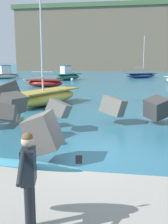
{
  "coord_description": "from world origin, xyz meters",
  "views": [
    {
      "loc": [
        1.38,
        -8.48,
        3.17
      ],
      "look_at": [
        -0.11,
        0.5,
        1.4
      ],
      "focal_mm": 43.24,
      "sensor_mm": 36.0,
      "label": 1
    }
  ],
  "objects_px": {
    "station_building_central": "(127,6)",
    "boat_near_right": "(141,75)",
    "boat_near_left": "(4,75)",
    "mooring_buoy_inner": "(72,80)",
    "surfer_with_board": "(28,173)",
    "boat_mid_left": "(67,75)",
    "boat_mid_right": "(45,83)",
    "station_building_west": "(126,9)",
    "boat_far_centre": "(47,97)"
  },
  "relations": [
    {
      "from": "station_building_west",
      "to": "station_building_central",
      "type": "xyz_separation_m",
      "value": [
        0.52,
        -8.31,
        -0.43
      ]
    },
    {
      "from": "surfer_with_board",
      "to": "mooring_buoy_inner",
      "type": "xyz_separation_m",
      "value": [
        -6.78,
        35.8,
        -1.06
      ]
    },
    {
      "from": "boat_near_right",
      "to": "station_building_west",
      "type": "distance_m",
      "value": 57.72
    },
    {
      "from": "boat_far_centre",
      "to": "station_building_west",
      "type": "relative_size",
      "value": 0.98
    },
    {
      "from": "boat_near_right",
      "to": "boat_mid_right",
      "type": "height_order",
      "value": "boat_near_right"
    },
    {
      "from": "mooring_buoy_inner",
      "to": "station_building_west",
      "type": "bearing_deg",
      "value": 84.0
    },
    {
      "from": "boat_near_left",
      "to": "mooring_buoy_inner",
      "type": "bearing_deg",
      "value": -14.25
    },
    {
      "from": "surfer_with_board",
      "to": "station_building_central",
      "type": "xyz_separation_m",
      "value": [
        0.33,
        90.12,
        19.22
      ]
    },
    {
      "from": "boat_near_left",
      "to": "boat_mid_left",
      "type": "relative_size",
      "value": 1.13
    },
    {
      "from": "boat_mid_left",
      "to": "station_building_central",
      "type": "xyz_separation_m",
      "value": [
        8.26,
        52.45,
        19.77
      ]
    },
    {
      "from": "boat_near_left",
      "to": "boat_far_centre",
      "type": "relative_size",
      "value": 0.76
    },
    {
      "from": "boat_mid_right",
      "to": "station_building_central",
      "type": "bearing_deg",
      "value": 82.38
    },
    {
      "from": "boat_mid_left",
      "to": "boat_near_right",
      "type": "bearing_deg",
      "value": 30.72
    },
    {
      "from": "station_building_west",
      "to": "station_building_central",
      "type": "distance_m",
      "value": 8.34
    },
    {
      "from": "surfer_with_board",
      "to": "mooring_buoy_inner",
      "type": "distance_m",
      "value": 36.45
    },
    {
      "from": "mooring_buoy_inner",
      "to": "boat_near_right",
      "type": "bearing_deg",
      "value": 39.92
    },
    {
      "from": "boat_mid_left",
      "to": "mooring_buoy_inner",
      "type": "distance_m",
      "value": 2.25
    },
    {
      "from": "surfer_with_board",
      "to": "boat_mid_left",
      "type": "xyz_separation_m",
      "value": [
        -7.93,
        37.66,
        -0.55
      ]
    },
    {
      "from": "boat_near_right",
      "to": "boat_far_centre",
      "type": "height_order",
      "value": "boat_near_right"
    },
    {
      "from": "boat_near_left",
      "to": "surfer_with_board",
      "type": "bearing_deg",
      "value": -63.78
    },
    {
      "from": "surfer_with_board",
      "to": "mooring_buoy_inner",
      "type": "relative_size",
      "value": 4.81
    },
    {
      "from": "station_building_central",
      "to": "boat_far_centre",
      "type": "bearing_deg",
      "value": -93.29
    },
    {
      "from": "boat_mid_left",
      "to": "boat_mid_right",
      "type": "bearing_deg",
      "value": -91.16
    },
    {
      "from": "mooring_buoy_inner",
      "to": "surfer_with_board",
      "type": "bearing_deg",
      "value": -79.28
    },
    {
      "from": "boat_far_centre",
      "to": "station_building_west",
      "type": "bearing_deg",
      "value": 87.39
    },
    {
      "from": "station_building_west",
      "to": "boat_far_centre",
      "type": "bearing_deg",
      "value": -92.61
    },
    {
      "from": "boat_mid_right",
      "to": "surfer_with_board",
      "type": "bearing_deg",
      "value": -73.05
    },
    {
      "from": "boat_mid_left",
      "to": "mooring_buoy_inner",
      "type": "relative_size",
      "value": 10.64
    },
    {
      "from": "boat_near_right",
      "to": "boat_mid_right",
      "type": "distance_m",
      "value": 21.45
    },
    {
      "from": "boat_mid_left",
      "to": "mooring_buoy_inner",
      "type": "bearing_deg",
      "value": -58.27
    },
    {
      "from": "mooring_buoy_inner",
      "to": "station_building_central",
      "type": "height_order",
      "value": "station_building_central"
    },
    {
      "from": "boat_near_right",
      "to": "boat_far_centre",
      "type": "xyz_separation_m",
      "value": [
        -7.77,
        -30.38,
        0.1
      ]
    },
    {
      "from": "station_building_central",
      "to": "boat_near_right",
      "type": "bearing_deg",
      "value": -85.72
    },
    {
      "from": "surfer_with_board",
      "to": "mooring_buoy_inner",
      "type": "height_order",
      "value": "surfer_with_board"
    },
    {
      "from": "boat_near_left",
      "to": "boat_near_right",
      "type": "distance_m",
      "value": 23.61
    },
    {
      "from": "surfer_with_board",
      "to": "boat_mid_left",
      "type": "distance_m",
      "value": 38.5
    },
    {
      "from": "surfer_with_board",
      "to": "boat_mid_right",
      "type": "relative_size",
      "value": 0.38
    },
    {
      "from": "boat_near_left",
      "to": "boat_mid_right",
      "type": "relative_size",
      "value": 0.95
    },
    {
      "from": "station_building_west",
      "to": "surfer_with_board",
      "type": "bearing_deg",
      "value": -89.89
    },
    {
      "from": "boat_near_left",
      "to": "boat_far_centre",
      "type": "height_order",
      "value": "boat_far_centre"
    },
    {
      "from": "surfer_with_board",
      "to": "boat_mid_left",
      "type": "relative_size",
      "value": 0.45
    },
    {
      "from": "station_building_central",
      "to": "boat_near_left",
      "type": "bearing_deg",
      "value": -110.87
    },
    {
      "from": "boat_mid_right",
      "to": "mooring_buoy_inner",
      "type": "relative_size",
      "value": 12.58
    },
    {
      "from": "surfer_with_board",
      "to": "station_building_west",
      "type": "height_order",
      "value": "station_building_west"
    },
    {
      "from": "boat_mid_left",
      "to": "mooring_buoy_inner",
      "type": "xyz_separation_m",
      "value": [
        1.15,
        -1.87,
        -0.5
      ]
    },
    {
      "from": "surfer_with_board",
      "to": "station_building_west",
      "type": "distance_m",
      "value": 100.37
    },
    {
      "from": "boat_near_right",
      "to": "boat_far_centre",
      "type": "bearing_deg",
      "value": -104.34
    },
    {
      "from": "surfer_with_board",
      "to": "boat_mid_left",
      "type": "height_order",
      "value": "boat_mid_left"
    },
    {
      "from": "surfer_with_board",
      "to": "boat_far_centre",
      "type": "bearing_deg",
      "value": 105.83
    },
    {
      "from": "surfer_with_board",
      "to": "boat_far_centre",
      "type": "relative_size",
      "value": 0.3
    }
  ]
}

